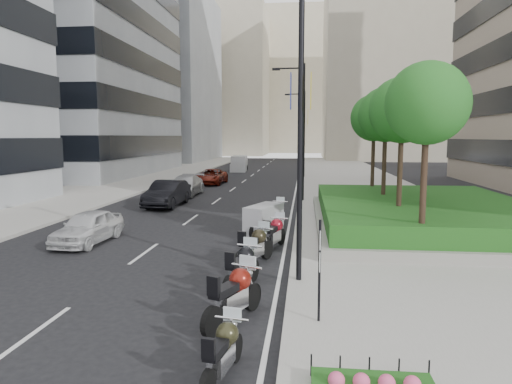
# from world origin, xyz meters

# --- Properties ---
(ground) EXTENTS (160.00, 160.00, 0.00)m
(ground) POSITION_xyz_m (0.00, 0.00, 0.00)
(ground) COLOR black
(ground) RESTS_ON ground
(sidewalk_right) EXTENTS (10.00, 100.00, 0.15)m
(sidewalk_right) POSITION_xyz_m (9.00, 30.00, 0.07)
(sidewalk_right) COLOR #9E9B93
(sidewalk_right) RESTS_ON ground
(sidewalk_left) EXTENTS (8.00, 100.00, 0.15)m
(sidewalk_left) POSITION_xyz_m (-12.00, 30.00, 0.07)
(sidewalk_left) COLOR #9E9B93
(sidewalk_left) RESTS_ON ground
(lane_edge) EXTENTS (0.12, 100.00, 0.01)m
(lane_edge) POSITION_xyz_m (3.70, 30.00, 0.01)
(lane_edge) COLOR silver
(lane_edge) RESTS_ON ground
(lane_centre) EXTENTS (0.12, 100.00, 0.01)m
(lane_centre) POSITION_xyz_m (-1.50, 30.00, 0.01)
(lane_centre) COLOR silver
(lane_centre) RESTS_ON ground
(building_grey_far) EXTENTS (22.00, 26.00, 30.00)m
(building_grey_far) POSITION_xyz_m (-24.00, 70.00, 15.00)
(building_grey_far) COLOR gray
(building_grey_far) RESTS_ON ground
(building_cream_right) EXTENTS (28.00, 24.00, 36.00)m
(building_cream_right) POSITION_xyz_m (22.00, 80.00, 18.00)
(building_cream_right) COLOR #B7AD93
(building_cream_right) RESTS_ON ground
(building_cream_left) EXTENTS (26.00, 24.00, 34.00)m
(building_cream_left) POSITION_xyz_m (-18.00, 100.00, 17.00)
(building_cream_left) COLOR #B7AD93
(building_cream_left) RESTS_ON ground
(building_cream_centre) EXTENTS (30.00, 24.00, 38.00)m
(building_cream_centre) POSITION_xyz_m (2.00, 120.00, 19.00)
(building_cream_centre) COLOR #B7AD93
(building_cream_centre) RESTS_ON ground
(planter) EXTENTS (10.00, 14.00, 0.40)m
(planter) POSITION_xyz_m (10.00, 10.00, 0.35)
(planter) COLOR gray
(planter) RESTS_ON sidewalk_right
(hedge) EXTENTS (9.40, 13.40, 0.80)m
(hedge) POSITION_xyz_m (10.00, 10.00, 0.95)
(hedge) COLOR #143E11
(hedge) RESTS_ON planter
(tree_0) EXTENTS (2.80, 2.80, 6.30)m
(tree_0) POSITION_xyz_m (8.50, 4.00, 5.42)
(tree_0) COLOR #332319
(tree_0) RESTS_ON planter
(tree_1) EXTENTS (2.80, 2.80, 6.30)m
(tree_1) POSITION_xyz_m (8.50, 8.00, 5.42)
(tree_1) COLOR #332319
(tree_1) RESTS_ON planter
(tree_2) EXTENTS (2.80, 2.80, 6.30)m
(tree_2) POSITION_xyz_m (8.50, 12.00, 5.42)
(tree_2) COLOR #332319
(tree_2) RESTS_ON planter
(tree_3) EXTENTS (2.80, 2.80, 6.30)m
(tree_3) POSITION_xyz_m (8.50, 16.00, 5.42)
(tree_3) COLOR #332319
(tree_3) RESTS_ON planter
(lamp_post_0) EXTENTS (2.34, 0.45, 9.00)m
(lamp_post_0) POSITION_xyz_m (4.14, 1.00, 5.07)
(lamp_post_0) COLOR black
(lamp_post_0) RESTS_ON ground
(lamp_post_1) EXTENTS (2.34, 0.45, 9.00)m
(lamp_post_1) POSITION_xyz_m (4.14, 18.00, 5.07)
(lamp_post_1) COLOR black
(lamp_post_1) RESTS_ON ground
(lamp_post_2) EXTENTS (2.34, 0.45, 9.00)m
(lamp_post_2) POSITION_xyz_m (4.14, 36.00, 5.07)
(lamp_post_2) COLOR black
(lamp_post_2) RESTS_ON ground
(parking_sign) EXTENTS (0.06, 0.32, 2.50)m
(parking_sign) POSITION_xyz_m (4.80, -2.00, 1.46)
(parking_sign) COLOR black
(parking_sign) RESTS_ON ground
(motorcycle_0) EXTENTS (0.65, 1.96, 0.98)m
(motorcycle_0) POSITION_xyz_m (3.03, -4.45, 0.52)
(motorcycle_0) COLOR black
(motorcycle_0) RESTS_ON ground
(motorcycle_1) EXTENTS (1.17, 2.34, 1.24)m
(motorcycle_1) POSITION_xyz_m (2.84, -1.91, 0.66)
(motorcycle_1) COLOR black
(motorcycle_1) RESTS_ON ground
(motorcycle_2) EXTENTS (0.93, 2.31, 1.18)m
(motorcycle_2) POSITION_xyz_m (2.71, 0.40, 0.63)
(motorcycle_2) COLOR black
(motorcycle_2) RESTS_ON ground
(motorcycle_3) EXTENTS (1.18, 2.22, 1.19)m
(motorcycle_3) POSITION_xyz_m (2.79, 2.97, 0.64)
(motorcycle_3) COLOR black
(motorcycle_3) RESTS_ON ground
(motorcycle_4) EXTENTS (0.95, 2.25, 1.15)m
(motorcycle_4) POSITION_xyz_m (3.29, 5.23, 0.62)
(motorcycle_4) COLOR black
(motorcycle_4) RESTS_ON ground
(motorcycle_5) EXTENTS (1.66, 2.44, 1.37)m
(motorcycle_5) POSITION_xyz_m (2.68, 7.44, 0.69)
(motorcycle_5) COLOR black
(motorcycle_5) RESTS_ON ground
(motorcycle_6) EXTENTS (0.76, 2.27, 1.13)m
(motorcycle_6) POSITION_xyz_m (3.15, 9.97, 0.61)
(motorcycle_6) COLOR black
(motorcycle_6) RESTS_ON ground
(car_a) EXTENTS (1.80, 4.02, 1.34)m
(car_a) POSITION_xyz_m (-4.34, 5.35, 0.67)
(car_a) COLOR silver
(car_a) RESTS_ON ground
(car_b) EXTENTS (1.84, 4.93, 1.61)m
(car_b) POSITION_xyz_m (-4.10, 15.36, 0.80)
(car_b) COLOR black
(car_b) RESTS_ON ground
(car_c) EXTENTS (2.13, 5.09, 1.47)m
(car_c) POSITION_xyz_m (-4.38, 20.68, 0.73)
(car_c) COLOR #BEBDC0
(car_c) RESTS_ON ground
(car_d) EXTENTS (2.48, 5.04, 1.38)m
(car_d) POSITION_xyz_m (-4.11, 28.79, 0.69)
(car_d) COLOR maroon
(car_d) RESTS_ON ground
(delivery_van) EXTENTS (2.05, 4.73, 1.94)m
(delivery_van) POSITION_xyz_m (-3.82, 44.60, 0.91)
(delivery_van) COLOR silver
(delivery_van) RESTS_ON ground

